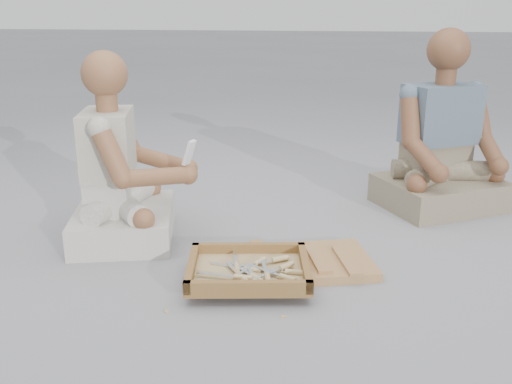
% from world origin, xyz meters
% --- Properties ---
extents(ground, '(60.00, 60.00, 0.00)m').
position_xyz_m(ground, '(0.00, 0.00, 0.00)').
color(ground, gray).
rests_on(ground, ground).
extents(carved_panel, '(0.66, 0.53, 0.04)m').
position_xyz_m(carved_panel, '(0.24, 0.13, 0.02)').
color(carved_panel, '#945C39').
rests_on(carved_panel, ground).
extents(tool_tray, '(0.54, 0.47, 0.06)m').
position_xyz_m(tool_tray, '(0.04, -0.07, 0.06)').
color(tool_tray, brown).
rests_on(tool_tray, carved_panel).
extents(chisel_0, '(0.10, 0.21, 0.02)m').
position_xyz_m(chisel_0, '(0.10, -0.19, 0.07)').
color(chisel_0, silver).
rests_on(chisel_0, tool_tray).
extents(chisel_1, '(0.22, 0.02, 0.02)m').
position_xyz_m(chisel_1, '(0.20, -0.07, 0.07)').
color(chisel_1, silver).
rests_on(chisel_1, tool_tray).
extents(chisel_2, '(0.14, 0.19, 0.02)m').
position_xyz_m(chisel_2, '(0.04, -0.17, 0.07)').
color(chisel_2, silver).
rests_on(chisel_2, tool_tray).
extents(chisel_3, '(0.20, 0.12, 0.02)m').
position_xyz_m(chisel_3, '(0.19, -0.13, 0.07)').
color(chisel_3, silver).
rests_on(chisel_3, tool_tray).
extents(chisel_4, '(0.19, 0.14, 0.02)m').
position_xyz_m(chisel_4, '(0.14, 0.02, 0.07)').
color(chisel_4, silver).
rests_on(chisel_4, tool_tray).
extents(chisel_5, '(0.15, 0.19, 0.02)m').
position_xyz_m(chisel_5, '(0.18, -0.05, 0.08)').
color(chisel_5, silver).
rests_on(chisel_5, tool_tray).
extents(chisel_6, '(0.22, 0.03, 0.02)m').
position_xyz_m(chisel_6, '(0.02, -0.17, 0.08)').
color(chisel_6, silver).
rests_on(chisel_6, tool_tray).
extents(chisel_7, '(0.11, 0.21, 0.02)m').
position_xyz_m(chisel_7, '(0.07, -0.02, 0.07)').
color(chisel_7, silver).
rests_on(chisel_7, tool_tray).
extents(chisel_8, '(0.22, 0.06, 0.02)m').
position_xyz_m(chisel_8, '(0.04, -0.06, 0.06)').
color(chisel_8, silver).
rests_on(chisel_8, tool_tray).
extents(chisel_9, '(0.08, 0.22, 0.02)m').
position_xyz_m(chisel_9, '(-0.01, -0.06, 0.08)').
color(chisel_9, silver).
rests_on(chisel_9, tool_tray).
extents(chisel_10, '(0.17, 0.17, 0.02)m').
position_xyz_m(chisel_10, '(0.08, -0.14, 0.07)').
color(chisel_10, silver).
rests_on(chisel_10, tool_tray).
extents(chisel_11, '(0.08, 0.22, 0.02)m').
position_xyz_m(chisel_11, '(0.13, -0.14, 0.08)').
color(chisel_11, silver).
rests_on(chisel_11, tool_tray).
extents(wood_chip_0, '(0.02, 0.02, 0.00)m').
position_xyz_m(wood_chip_0, '(0.07, -0.05, 0.00)').
color(wood_chip_0, tan).
rests_on(wood_chip_0, ground).
extents(wood_chip_1, '(0.02, 0.02, 0.00)m').
position_xyz_m(wood_chip_1, '(0.31, 0.03, 0.00)').
color(wood_chip_1, tan).
rests_on(wood_chip_1, ground).
extents(wood_chip_2, '(0.02, 0.02, 0.00)m').
position_xyz_m(wood_chip_2, '(0.19, -0.04, 0.00)').
color(wood_chip_2, tan).
rests_on(wood_chip_2, ground).
extents(wood_chip_3, '(0.02, 0.02, 0.00)m').
position_xyz_m(wood_chip_3, '(-0.20, -0.34, 0.00)').
color(wood_chip_3, tan).
rests_on(wood_chip_3, ground).
extents(wood_chip_4, '(0.02, 0.02, 0.00)m').
position_xyz_m(wood_chip_4, '(0.22, -0.30, 0.00)').
color(wood_chip_4, tan).
rests_on(wood_chip_4, ground).
extents(wood_chip_5, '(0.02, 0.02, 0.00)m').
position_xyz_m(wood_chip_5, '(-0.09, 0.29, 0.00)').
color(wood_chip_5, tan).
rests_on(wood_chip_5, ground).
extents(wood_chip_6, '(0.02, 0.02, 0.00)m').
position_xyz_m(wood_chip_6, '(-0.04, 0.04, 0.00)').
color(wood_chip_6, tan).
rests_on(wood_chip_6, ground).
extents(wood_chip_7, '(0.02, 0.02, 0.00)m').
position_xyz_m(wood_chip_7, '(-0.16, 0.08, 0.00)').
color(wood_chip_7, tan).
rests_on(wood_chip_7, ground).
extents(wood_chip_8, '(0.02, 0.02, 0.00)m').
position_xyz_m(wood_chip_8, '(-0.15, 0.25, 0.00)').
color(wood_chip_8, tan).
rests_on(wood_chip_8, ground).
extents(wood_chip_9, '(0.02, 0.02, 0.00)m').
position_xyz_m(wood_chip_9, '(0.12, 0.13, 0.00)').
color(wood_chip_9, tan).
rests_on(wood_chip_9, ground).
extents(wood_chip_10, '(0.02, 0.02, 0.00)m').
position_xyz_m(wood_chip_10, '(0.11, 0.11, 0.00)').
color(wood_chip_10, tan).
rests_on(wood_chip_10, ground).
extents(wood_chip_11, '(0.02, 0.02, 0.00)m').
position_xyz_m(wood_chip_11, '(-0.19, -0.08, 0.00)').
color(wood_chip_11, tan).
rests_on(wood_chip_11, ground).
extents(wood_chip_12, '(0.02, 0.02, 0.00)m').
position_xyz_m(wood_chip_12, '(0.31, 0.15, 0.00)').
color(wood_chip_12, tan).
rests_on(wood_chip_12, ground).
extents(wood_chip_13, '(0.02, 0.02, 0.00)m').
position_xyz_m(wood_chip_13, '(0.16, 0.02, 0.00)').
color(wood_chip_13, tan).
rests_on(wood_chip_13, ground).
extents(wood_chip_14, '(0.02, 0.02, 0.00)m').
position_xyz_m(wood_chip_14, '(0.27, 0.07, 0.00)').
color(wood_chip_14, tan).
rests_on(wood_chip_14, ground).
extents(wood_chip_15, '(0.02, 0.02, 0.00)m').
position_xyz_m(wood_chip_15, '(-0.07, 0.02, 0.00)').
color(wood_chip_15, tan).
rests_on(wood_chip_15, ground).
extents(craftsman, '(0.65, 0.67, 0.88)m').
position_xyz_m(craftsman, '(-0.64, 0.31, 0.30)').
color(craftsman, silver).
rests_on(craftsman, ground).
extents(companion, '(0.78, 0.74, 0.96)m').
position_xyz_m(companion, '(0.89, 1.07, 0.32)').
color(companion, gray).
rests_on(companion, ground).
extents(mobile_phone, '(0.07, 0.06, 0.12)m').
position_xyz_m(mobile_phone, '(-0.31, 0.34, 0.43)').
color(mobile_phone, silver).
rests_on(mobile_phone, craftsman).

